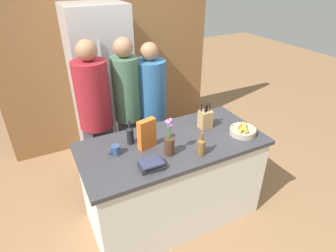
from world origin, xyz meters
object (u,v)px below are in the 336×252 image
bottle_oil (130,134)px  bottle_vinegar (201,146)px  book_stack (151,164)px  person_at_sink (95,114)px  person_in_blue (128,105)px  fruit_bowl (243,130)px  flower_vase (169,142)px  refrigerator (103,86)px  cereal_box (147,134)px  person_in_red_tee (151,106)px  knife_block (205,119)px  coffee_mug (116,150)px

bottle_oil → bottle_vinegar: 0.65m
book_stack → person_at_sink: (-0.19, 1.01, 0.04)m
person_in_blue → person_at_sink: bearing=-173.2°
fruit_bowl → bottle_vinegar: 0.56m
flower_vase → book_stack: bearing=-154.7°
person_in_blue → bottle_oil: bearing=-105.0°
refrigerator → cereal_box: 1.43m
bottle_vinegar → person_in_red_tee: person_in_red_tee is taller
cereal_box → person_at_sink: bearing=111.0°
person_in_blue → flower_vase: bearing=-84.8°
knife_block → person_in_red_tee: size_ratio=0.16×
knife_block → bottle_vinegar: knife_block is taller
person_at_sink → knife_block: bearing=-59.9°
fruit_bowl → coffee_mug: 1.22m
coffee_mug → bottle_vinegar: bottle_vinegar is taller
flower_vase → refrigerator: bearing=94.7°
knife_block → book_stack: knife_block is taller
flower_vase → person_at_sink: (-0.40, 0.90, -0.05)m
person_at_sink → coffee_mug: bearing=-115.3°
bottle_vinegar → book_stack: bearing=177.1°
fruit_bowl → bottle_vinegar: bottle_vinegar is taller
cereal_box → coffee_mug: 0.30m
coffee_mug → flower_vase: bearing=-27.2°
refrigerator → cereal_box: bearing=-89.8°
fruit_bowl → flower_vase: (-0.79, 0.02, 0.08)m
refrigerator → coffee_mug: refrigerator is taller
fruit_bowl → person_at_sink: bearing=142.0°
person_in_red_tee → person_at_sink: bearing=-152.1°
fruit_bowl → bottle_vinegar: (-0.54, -0.10, 0.05)m
person_at_sink → book_stack: bearing=-104.2°
flower_vase → fruit_bowl: bearing=-1.7°
coffee_mug → bottle_oil: bottle_oil is taller
cereal_box → person_at_sink: (-0.28, 0.72, -0.07)m
fruit_bowl → person_in_red_tee: person_in_red_tee is taller
refrigerator → bottle_vinegar: refrigerator is taller
flower_vase → person_in_blue: (-0.04, 0.93, -0.04)m
flower_vase → knife_block: bearing=25.1°
book_stack → flower_vase: bearing=25.3°
knife_block → bottle_oil: size_ratio=1.12×
person_at_sink → person_in_blue: person_at_sink is taller
knife_block → book_stack: 0.83m
refrigerator → person_in_blue: 0.69m
cereal_box → book_stack: (-0.09, -0.29, -0.11)m
knife_block → cereal_box: 0.66m
bottle_oil → person_at_sink: person_at_sink is taller
coffee_mug → book_stack: (0.19, -0.31, -0.01)m
cereal_box → person_in_red_tee: person_in_red_tee is taller
fruit_bowl → person_at_sink: (-1.19, 0.93, 0.03)m
coffee_mug → bottle_oil: (0.17, 0.10, 0.05)m
cereal_box → book_stack: bearing=-107.2°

